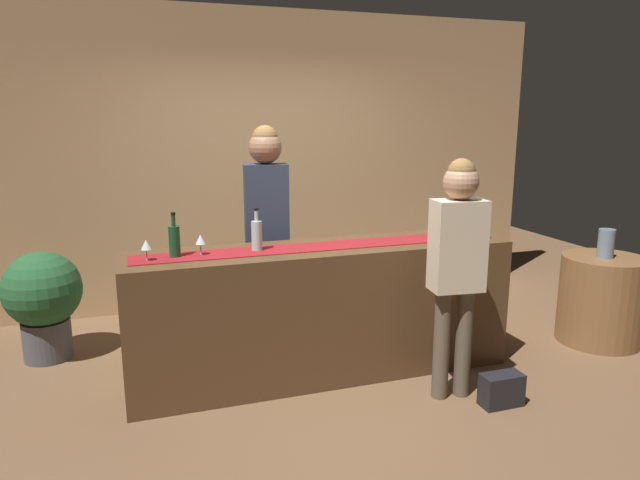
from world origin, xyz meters
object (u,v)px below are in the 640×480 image
object	(u,v)px
wine_glass_near_customer	(200,240)
bartender	(266,212)
wine_bottle_clear	(257,235)
potted_plant_tall	(43,298)
wine_glass_mid_counter	(146,245)
vase_on_side_table	(606,244)
customer_sipping	(457,255)
round_side_table	(601,299)
handbag	(501,390)
wine_bottle_green	(174,241)

from	to	relation	value
wine_glass_near_customer	bartender	xyz separation A→B (m)	(0.59, 0.57, 0.07)
wine_bottle_clear	potted_plant_tall	xyz separation A→B (m)	(-1.51, 0.93, -0.58)
wine_glass_mid_counter	potted_plant_tall	distance (m)	1.38
bartender	vase_on_side_table	xyz separation A→B (m)	(2.68, -0.76, -0.29)
customer_sipping	round_side_table	xyz separation A→B (m)	(1.71, 0.46, -0.63)
wine_bottle_clear	round_side_table	world-z (taller)	wine_bottle_clear
wine_glass_mid_counter	bartender	distance (m)	1.13
handbag	potted_plant_tall	bearing A→B (deg)	148.62
potted_plant_tall	wine_glass_mid_counter	bearing A→B (deg)	-52.02
wine_bottle_clear	customer_sipping	size ratio (longest dim) A/B	0.19
round_side_table	vase_on_side_table	xyz separation A→B (m)	(-0.02, -0.01, 0.49)
vase_on_side_table	handbag	xyz separation A→B (m)	(-1.44, -0.67, -0.75)
wine_glass_near_customer	vase_on_side_table	size ratio (longest dim) A/B	0.60
wine_bottle_green	wine_glass_mid_counter	world-z (taller)	wine_bottle_green
wine_bottle_clear	potted_plant_tall	distance (m)	1.86
round_side_table	potted_plant_tall	distance (m)	4.55
vase_on_side_table	potted_plant_tall	size ratio (longest dim) A/B	0.28
wine_glass_mid_counter	vase_on_side_table	distance (m)	3.63
wine_glass_near_customer	bartender	bearing A→B (deg)	44.10
bartender	wine_bottle_clear	bearing A→B (deg)	77.76
wine_glass_near_customer	handbag	xyz separation A→B (m)	(1.83, -0.86, -0.97)
wine_bottle_clear	wine_glass_near_customer	world-z (taller)	wine_bottle_clear
customer_sipping	handbag	xyz separation A→B (m)	(0.25, -0.23, -0.89)
vase_on_side_table	potted_plant_tall	bearing A→B (deg)	165.63
customer_sipping	handbag	distance (m)	0.95
potted_plant_tall	vase_on_side_table	bearing A→B (deg)	-14.37
wine_glass_mid_counter	customer_sipping	bearing A→B (deg)	-16.77
round_side_table	potted_plant_tall	size ratio (longest dim) A/B	0.85
round_side_table	wine_bottle_clear	bearing A→B (deg)	176.41
wine_bottle_green	potted_plant_tall	world-z (taller)	wine_bottle_green
wine_bottle_clear	wine_glass_near_customer	bearing A→B (deg)	-178.52
vase_on_side_table	bartender	bearing A→B (deg)	164.22
wine_bottle_green	bartender	size ratio (longest dim) A/B	0.17
vase_on_side_table	wine_bottle_green	bearing A→B (deg)	176.82
wine_bottle_clear	customer_sipping	bearing A→B (deg)	-28.26
wine_bottle_green	potted_plant_tall	size ratio (longest dim) A/B	0.35
wine_glass_near_customer	handbag	bearing A→B (deg)	-25.20
wine_glass_near_customer	wine_glass_mid_counter	distance (m)	0.35
wine_glass_mid_counter	vase_on_side_table	world-z (taller)	wine_glass_mid_counter
wine_bottle_green	potted_plant_tall	distance (m)	1.46
wine_bottle_green	vase_on_side_table	bearing A→B (deg)	-3.18
wine_glass_near_customer	wine_glass_mid_counter	size ratio (longest dim) A/B	1.00
customer_sipping	vase_on_side_table	world-z (taller)	customer_sipping
wine_glass_mid_counter	potted_plant_tall	size ratio (longest dim) A/B	0.17
wine_bottle_green	customer_sipping	world-z (taller)	customer_sipping
vase_on_side_table	handbag	bearing A→B (deg)	-155.00
wine_bottle_clear	round_side_table	size ratio (longest dim) A/B	0.41
wine_glass_near_customer	vase_on_side_table	bearing A→B (deg)	-3.27
handbag	round_side_table	bearing A→B (deg)	25.09
wine_bottle_green	handbag	world-z (taller)	wine_bottle_green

